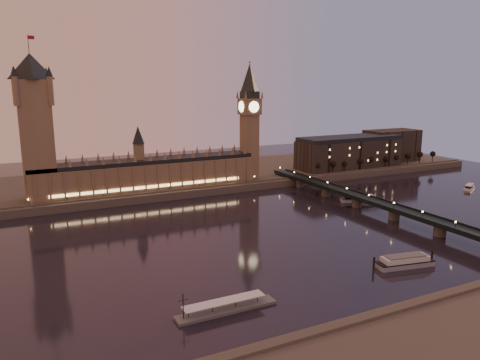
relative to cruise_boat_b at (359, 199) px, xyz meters
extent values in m
plane|color=black|center=(-103.78, -30.18, -2.35)|extent=(700.00, 700.00, 0.00)
cube|color=#423D35|center=(-73.78, 134.82, 0.65)|extent=(560.00, 130.00, 6.00)
cube|color=brown|center=(-143.78, 90.82, 14.65)|extent=(180.00, 26.00, 22.00)
cube|color=black|center=(-143.78, 90.82, 27.25)|extent=(180.00, 22.00, 3.20)
cube|color=#FFCC7F|center=(-143.78, 77.32, 8.65)|extent=(153.00, 0.25, 2.20)
cube|color=brown|center=(-223.78, 90.82, 47.65)|extent=(22.00, 22.00, 88.00)
cone|color=black|center=(-223.78, 90.82, 100.65)|extent=(31.68, 31.68, 18.00)
cylinder|color=black|center=(-223.78, 90.82, 115.65)|extent=(0.44, 0.44, 12.00)
cube|color=maroon|center=(-221.58, 90.82, 120.15)|extent=(4.00, 0.15, 2.50)
cube|color=brown|center=(-49.78, 90.82, 32.65)|extent=(13.00, 13.00, 58.00)
cube|color=brown|center=(-49.78, 90.82, 68.65)|extent=(16.00, 16.00, 14.00)
cylinder|color=#FFEAA5|center=(-49.78, 82.64, 68.65)|extent=(9.60, 0.35, 9.60)
cylinder|color=#FFEAA5|center=(-57.96, 90.82, 68.65)|extent=(0.35, 9.60, 9.60)
cube|color=black|center=(-49.78, 90.82, 78.65)|extent=(13.00, 13.00, 6.00)
cone|color=black|center=(-49.78, 90.82, 93.65)|extent=(17.68, 17.68, 24.00)
sphere|color=gold|center=(-49.78, 90.82, 106.65)|extent=(2.00, 2.00, 2.00)
cube|color=black|center=(-11.78, -30.18, 5.65)|extent=(13.00, 260.00, 2.00)
cube|color=black|center=(-18.08, -30.18, 7.15)|extent=(0.60, 260.00, 1.00)
cube|color=black|center=(-5.48, -30.18, 7.15)|extent=(0.60, 260.00, 1.00)
cube|color=black|center=(68.22, 96.82, 17.65)|extent=(110.00, 36.00, 28.00)
cube|color=black|center=(68.22, 96.82, 33.65)|extent=(108.00, 34.00, 4.00)
cube|color=black|center=(138.22, 108.82, 20.65)|extent=(60.00, 30.00, 34.00)
cylinder|color=black|center=(15.70, 78.82, 7.68)|extent=(0.70, 0.70, 8.06)
sphere|color=black|center=(15.70, 78.82, 11.89)|extent=(5.38, 5.38, 5.38)
cylinder|color=black|center=(32.74, 78.82, 7.68)|extent=(0.70, 0.70, 8.06)
sphere|color=black|center=(32.74, 78.82, 11.89)|extent=(5.38, 5.38, 5.38)
cylinder|color=black|center=(49.78, 78.82, 7.68)|extent=(0.70, 0.70, 8.06)
sphere|color=black|center=(49.78, 78.82, 11.89)|extent=(5.38, 5.38, 5.38)
cylinder|color=black|center=(66.82, 78.82, 7.68)|extent=(0.70, 0.70, 8.06)
sphere|color=black|center=(66.82, 78.82, 11.89)|extent=(5.38, 5.38, 5.38)
cylinder|color=black|center=(83.86, 78.82, 7.68)|extent=(0.70, 0.70, 8.06)
sphere|color=black|center=(83.86, 78.82, 11.89)|extent=(5.38, 5.38, 5.38)
cylinder|color=black|center=(100.89, 78.82, 7.68)|extent=(0.70, 0.70, 8.06)
sphere|color=black|center=(100.89, 78.82, 11.89)|extent=(5.38, 5.38, 5.38)
cylinder|color=black|center=(117.93, 78.82, 7.68)|extent=(0.70, 0.70, 8.06)
sphere|color=black|center=(117.93, 78.82, 11.89)|extent=(5.38, 5.38, 5.38)
cylinder|color=black|center=(134.97, 78.82, 7.68)|extent=(0.70, 0.70, 8.06)
sphere|color=black|center=(134.97, 78.82, 11.89)|extent=(5.38, 5.38, 5.38)
cylinder|color=black|center=(152.01, 78.82, 7.68)|extent=(0.70, 0.70, 8.06)
sphere|color=black|center=(152.01, 78.82, 11.89)|extent=(5.38, 5.38, 5.38)
cylinder|color=black|center=(169.05, 78.82, 7.68)|extent=(0.70, 0.70, 8.06)
sphere|color=black|center=(169.05, 78.82, 11.89)|extent=(5.38, 5.38, 5.38)
cube|color=silver|center=(0.00, 0.00, -1.13)|extent=(29.49, 17.52, 2.44)
cube|color=black|center=(0.00, 0.00, 1.32)|extent=(22.04, 13.50, 2.44)
cube|color=silver|center=(0.00, 0.00, 2.76)|extent=(22.68, 13.98, 0.44)
cube|color=silver|center=(115.69, -9.58, -1.39)|extent=(21.20, 14.99, 1.93)
cube|color=black|center=(115.69, -9.58, 0.54)|extent=(15.91, 11.49, 1.93)
cube|color=silver|center=(115.69, -9.58, 1.68)|extent=(16.38, 11.89, 0.35)
cube|color=#8492A8|center=(-67.51, -113.25, -1.11)|extent=(31.52, 14.02, 2.48)
cube|color=black|center=(-67.51, -113.25, 0.36)|extent=(31.52, 14.02, 0.48)
cube|color=silver|center=(-67.51, -113.25, 1.84)|extent=(25.73, 12.04, 2.48)
cube|color=#595B5E|center=(-67.51, -113.25, 3.41)|extent=(21.81, 10.40, 0.67)
cylinder|color=black|center=(-84.35, -109.10, 0.89)|extent=(1.05, 1.05, 6.47)
cylinder|color=black|center=(-50.66, -115.40, 0.89)|extent=(1.05, 1.05, 6.47)
cube|color=#595B5E|center=(-169.01, -115.43, -1.73)|extent=(43.65, 7.27, 1.25)
cube|color=silver|center=(-170.05, -115.43, 2.38)|extent=(35.34, 6.24, 0.31)
cylinder|color=black|center=(-187.71, -115.43, 4.09)|extent=(0.42, 0.42, 10.39)
cylinder|color=black|center=(-187.71, -115.43, 6.69)|extent=(4.16, 0.25, 0.25)
camera|label=1|loc=(-243.51, -276.10, 90.36)|focal=35.00mm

